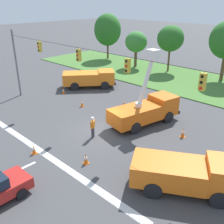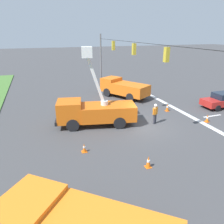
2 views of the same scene
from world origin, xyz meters
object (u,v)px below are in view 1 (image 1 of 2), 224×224
object	(u,v)px
tree_far_west	(108,30)
traffic_cone_far_left	(183,133)
tree_centre	(171,39)
road_worker	(93,126)
tree_west	(136,42)
traffic_cone_mid_right	(63,91)
traffic_cone_far_right	(82,103)
utility_truck_support_far	(188,173)
traffic_cone_mid_left	(124,103)
traffic_cone_foreground_right	(34,149)
utility_truck_bucket_lift	(146,109)
traffic_cone_lane_edge_b	(86,159)
utility_truck_support_near	(89,78)

from	to	relation	value
tree_far_west	traffic_cone_far_left	xyz separation A→B (m)	(24.88, -16.69, -4.71)
tree_centre	road_worker	bearing A→B (deg)	-72.11
tree_west	traffic_cone_mid_right	distance (m)	16.18
traffic_cone_far_left	tree_west	bearing A→B (deg)	138.54
tree_centre	traffic_cone_far_right	distance (m)	18.56
utility_truck_support_far	traffic_cone_mid_left	xyz separation A→B (m)	(-11.10, 7.24, -0.84)
traffic_cone_foreground_right	traffic_cone_mid_left	distance (m)	11.33
utility_truck_support_far	road_worker	xyz separation A→B (m)	(-8.45, 0.51, -0.14)
road_worker	traffic_cone_far_left	size ratio (longest dim) A/B	2.31
tree_far_west	road_worker	xyz separation A→B (m)	(19.77, -21.65, -4.09)
utility_truck_bucket_lift	road_worker	distance (m)	5.16
traffic_cone_far_left	traffic_cone_mid_right	bearing A→B (deg)	-178.78
traffic_cone_mid_left	traffic_cone_lane_edge_b	size ratio (longest dim) A/B	0.81
utility_truck_support_near	tree_far_west	bearing A→B (deg)	126.91
tree_centre	road_worker	distance (m)	22.97
tree_far_west	traffic_cone_far_right	distance (m)	23.45
traffic_cone_mid_right	utility_truck_support_near	bearing A→B (deg)	84.86
utility_truck_support_near	traffic_cone_mid_left	distance (m)	7.37
traffic_cone_foreground_right	tree_far_west	bearing A→B (deg)	125.36
tree_far_west	traffic_cone_far_right	xyz separation A→B (m)	(14.19, -18.06, -4.72)
traffic_cone_mid_left	traffic_cone_mid_right	bearing A→B (deg)	-164.30
tree_west	utility_truck_bucket_lift	world-z (taller)	utility_truck_bucket_lift
road_worker	traffic_cone_far_left	world-z (taller)	road_worker
tree_far_west	utility_truck_bucket_lift	world-z (taller)	tree_far_west
tree_west	traffic_cone_mid_left	xyz separation A→B (m)	(9.56, -13.53, -3.63)
traffic_cone_mid_left	traffic_cone_lane_edge_b	bearing A→B (deg)	-62.20
utility_truck_bucket_lift	tree_centre	bearing A→B (deg)	116.79
tree_west	traffic_cone_far_left	size ratio (longest dim) A/B	7.24
utility_truck_support_far	traffic_cone_mid_right	world-z (taller)	utility_truck_support_far
traffic_cone_lane_edge_b	utility_truck_support_near	bearing A→B (deg)	137.50
tree_centre	traffic_cone_mid_right	distance (m)	17.79
utility_truck_bucket_lift	traffic_cone_mid_right	xyz separation A→B (m)	(-11.56, -0.31, -1.00)
tree_west	tree_centre	xyz separation A→B (m)	(5.26, 1.29, 0.89)
tree_centre	utility_truck_support_near	size ratio (longest dim) A/B	1.05
tree_west	traffic_cone_lane_edge_b	world-z (taller)	tree_west
utility_truck_support_far	road_worker	bearing A→B (deg)	176.56
tree_west	road_worker	distance (m)	23.84
tree_centre	utility_truck_bucket_lift	distance (m)	18.93
utility_truck_bucket_lift	traffic_cone_mid_right	bearing A→B (deg)	-178.46
tree_centre	utility_truck_support_near	distance (m)	13.98
utility_truck_bucket_lift	traffic_cone_foreground_right	size ratio (longest dim) A/B	9.84
tree_far_west	tree_west	xyz separation A→B (m)	(7.56, -1.38, -1.15)
utility_truck_support_far	traffic_cone_foreground_right	world-z (taller)	utility_truck_support_far
traffic_cone_far_right	road_worker	bearing A→B (deg)	-32.74
traffic_cone_lane_edge_b	utility_truck_support_far	bearing A→B (deg)	20.34
tree_centre	road_worker	size ratio (longest dim) A/B	3.78
utility_truck_bucket_lift	traffic_cone_far_right	world-z (taller)	utility_truck_bucket_lift
traffic_cone_far_left	traffic_cone_mid_left	bearing A→B (deg)	167.12
utility_truck_bucket_lift	traffic_cone_lane_edge_b	world-z (taller)	utility_truck_bucket_lift
tree_west	road_worker	xyz separation A→B (m)	(12.22, -20.26, -2.93)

